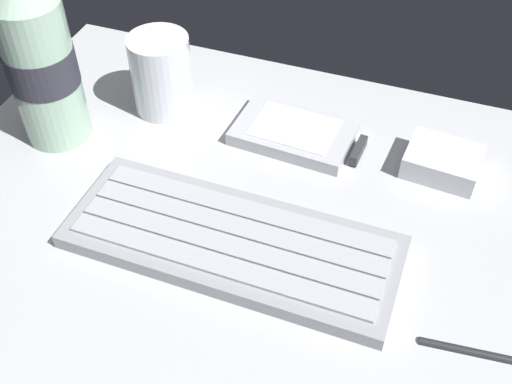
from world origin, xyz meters
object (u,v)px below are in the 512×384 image
charger_block (443,162)px  water_bottle (40,59)px  juice_cup (162,77)px  keyboard (232,241)px  handheld_device (300,134)px  stylus_pen (483,352)px

charger_block → water_bottle: bearing=-168.6°
juice_cup → charger_block: bearing=-0.1°
charger_block → keyboard: bearing=-134.3°
keyboard → water_bottle: water_bottle is taller
handheld_device → charger_block: (14.37, 0.25, 0.47)cm
juice_cup → charger_block: (29.89, -0.07, -2.71)cm
juice_cup → charger_block: size_ratio=1.21×
keyboard → stylus_pen: keyboard is taller
keyboard → stylus_pen: 21.89cm
juice_cup → water_bottle: (-8.39, -7.78, 5.10)cm
keyboard → charger_block: bearing=45.7°
keyboard → handheld_device: (1.30, 15.78, -0.08)cm
handheld_device → juice_cup: size_ratio=1.55×
keyboard → water_bottle: (-22.60, 8.32, 8.20)cm
water_bottle → charger_block: (38.27, 7.72, -7.81)cm
water_bottle → stylus_pen: size_ratio=2.19×
water_bottle → charger_block: 39.82cm
charger_block → stylus_pen: bearing=-72.9°
handheld_device → juice_cup: bearing=178.8°
keyboard → stylus_pen: size_ratio=3.07×
keyboard → handheld_device: bearing=85.3°
water_bottle → keyboard: bearing=-20.2°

